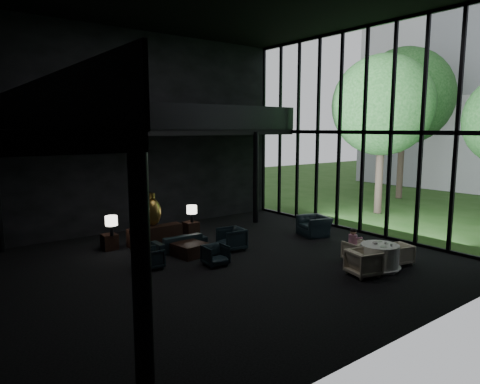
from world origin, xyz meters
TOP-DOWN VIEW (x-y plane):
  - floor at (0.00, 0.00)m, footprint 14.00×12.00m
  - wall_back at (0.00, 6.00)m, footprint 14.00×0.04m
  - wall_front at (0.00, -6.00)m, footprint 14.00×0.04m
  - curtain_wall at (6.95, 0.00)m, footprint 0.20×12.00m
  - mezzanine_back at (1.00, 5.00)m, footprint 12.00×2.00m
  - railing_left at (-5.00, 0.00)m, footprint 0.06×12.00m
  - railing_back at (1.00, 4.00)m, footprint 12.00×0.06m
  - column_sw at (-5.00, -5.70)m, footprint 0.24×0.24m
  - column_ne at (4.80, 4.00)m, footprint 0.24×0.24m
  - tree_near at (11.00, 2.00)m, footprint 4.80×4.80m
  - tree_far at (16.00, 4.00)m, footprint 5.60×5.60m
  - console at (-0.37, 3.45)m, footprint 2.02×0.46m
  - bronze_urn at (-0.37, 3.62)m, footprint 0.64×0.64m
  - side_table_left at (-1.97, 3.71)m, footprint 0.49×0.49m
  - table_lamp_left at (-1.97, 3.45)m, footprint 0.41×0.41m
  - side_table_right at (1.23, 3.61)m, footprint 0.51×0.51m
  - table_lamp_right at (1.23, 3.53)m, footprint 0.39×0.39m
  - sofa at (-0.06, 2.22)m, footprint 1.69×0.49m
  - lounge_armchair_west at (-1.74, 0.96)m, footprint 0.56×0.60m
  - lounge_armchair_east at (1.35, 1.10)m, footprint 0.94×0.99m
  - lounge_armchair_south at (-0.03, 0.05)m, footprint 0.65×0.61m
  - window_armchair at (5.11, 0.78)m, footprint 1.12×1.43m
  - coffee_table at (-0.14, 1.38)m, footprint 1.07×1.07m
  - dining_table at (3.63, -3.20)m, footprint 1.26×1.26m
  - dining_chair_north at (3.74, -2.30)m, footprint 0.70×0.67m
  - dining_chair_east at (4.54, -3.27)m, footprint 0.68×0.71m
  - dining_chair_west at (2.78, -3.27)m, footprint 0.97×1.01m
  - child at (3.67, -2.19)m, footprint 0.27×0.27m
  - plate_a at (3.47, -3.42)m, footprint 0.28×0.28m
  - plate_b at (3.89, -2.97)m, footprint 0.23×0.23m
  - saucer at (3.84, -3.27)m, footprint 0.18×0.18m
  - coffee_cup at (3.82, -3.26)m, footprint 0.10×0.10m
  - cereal_bowl at (3.57, -3.08)m, footprint 0.17×0.17m
  - cream_pot at (3.72, -3.51)m, footprint 0.07×0.07m

SIDE VIEW (x-z plane):
  - floor at x=0.00m, z-range -0.01..0.01m
  - coffee_table at x=-0.14m, z-range 0.00..0.42m
  - side_table_left at x=-1.97m, z-range 0.00..0.54m
  - side_table_right at x=1.23m, z-range 0.00..0.56m
  - lounge_armchair_west at x=-1.74m, z-range 0.00..0.61m
  - dining_chair_east at x=4.54m, z-range 0.00..0.61m
  - lounge_armchair_south at x=-0.03m, z-range 0.00..0.63m
  - console at x=-0.37m, z-range 0.00..0.64m
  - dining_table at x=3.63m, z-range -0.05..0.70m
  - dining_chair_north at x=3.74m, z-range 0.00..0.66m
  - sofa at x=-0.06m, z-range 0.00..0.66m
  - dining_chair_west at x=2.78m, z-range 0.00..0.87m
  - lounge_armchair_east at x=1.35m, z-range 0.00..0.92m
  - window_armchair at x=5.11m, z-range 0.00..1.10m
  - child at x=3.67m, z-range 0.45..1.03m
  - saucer at x=3.84m, z-range 0.75..0.76m
  - plate_a at x=3.47m, z-range 0.75..0.76m
  - plate_b at x=3.89m, z-range 0.75..0.76m
  - cream_pot at x=3.72m, z-range 0.75..0.83m
  - coffee_cup at x=3.82m, z-range 0.76..0.82m
  - cereal_bowl at x=3.57m, z-range 0.75..0.84m
  - table_lamp_left at x=-1.97m, z-range 0.69..1.37m
  - table_lamp_right at x=1.23m, z-range 0.70..1.36m
  - bronze_urn at x=-0.37m, z-range 0.56..1.75m
  - column_sw at x=-5.00m, z-range 0.00..4.00m
  - column_ne at x=4.80m, z-range 0.00..4.00m
  - wall_back at x=0.00m, z-range 0.00..8.00m
  - wall_front at x=0.00m, z-range 0.00..8.00m
  - curtain_wall at x=6.95m, z-range 0.00..8.00m
  - mezzanine_back at x=1.00m, z-range 3.88..4.12m
  - railing_left at x=-5.00m, z-range 4.10..5.10m
  - railing_back at x=1.00m, z-range 4.10..5.10m
  - tree_near at x=11.00m, z-range 1.41..9.06m
  - tree_far at x=16.00m, z-range 1.59..10.39m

